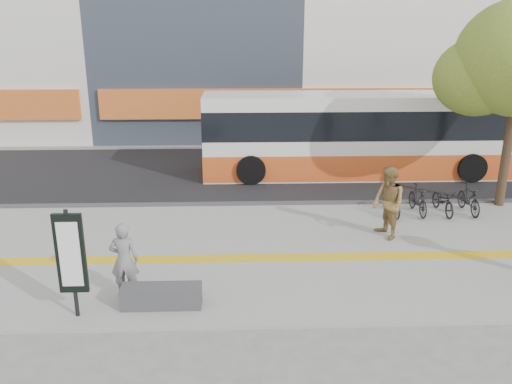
{
  "coord_description": "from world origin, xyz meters",
  "views": [
    {
      "loc": [
        -1.02,
        -10.5,
        5.47
      ],
      "look_at": [
        -0.59,
        2.0,
        1.45
      ],
      "focal_mm": 36.3,
      "sensor_mm": 36.0,
      "label": 1
    }
  ],
  "objects_px": {
    "bus": "(356,137)",
    "pedestrian_tan": "(388,203)",
    "bench": "(162,296)",
    "seated_woman": "(124,260)",
    "signboard": "(71,255)"
  },
  "relations": [
    {
      "from": "bus",
      "to": "pedestrian_tan",
      "type": "relative_size",
      "value": 5.9
    },
    {
      "from": "bench",
      "to": "seated_woman",
      "type": "distance_m",
      "value": 1.1
    },
    {
      "from": "seated_woman",
      "to": "pedestrian_tan",
      "type": "height_order",
      "value": "pedestrian_tan"
    },
    {
      "from": "bench",
      "to": "signboard",
      "type": "xyz_separation_m",
      "value": [
        -1.6,
        -0.31,
        1.06
      ]
    },
    {
      "from": "signboard",
      "to": "seated_woman",
      "type": "relative_size",
      "value": 1.35
    },
    {
      "from": "bench",
      "to": "pedestrian_tan",
      "type": "distance_m",
      "value": 6.5
    },
    {
      "from": "bus",
      "to": "seated_woman",
      "type": "bearing_deg",
      "value": -126.42
    },
    {
      "from": "bench",
      "to": "pedestrian_tan",
      "type": "height_order",
      "value": "pedestrian_tan"
    },
    {
      "from": "seated_woman",
      "to": "pedestrian_tan",
      "type": "relative_size",
      "value": 0.84
    },
    {
      "from": "signboard",
      "to": "seated_woman",
      "type": "xyz_separation_m",
      "value": [
        0.8,
        0.78,
        -0.48
      ]
    },
    {
      "from": "bench",
      "to": "pedestrian_tan",
      "type": "relative_size",
      "value": 0.82
    },
    {
      "from": "signboard",
      "to": "pedestrian_tan",
      "type": "bearing_deg",
      "value": 27.64
    },
    {
      "from": "signboard",
      "to": "pedestrian_tan",
      "type": "xyz_separation_m",
      "value": [
        7.09,
        3.71,
        -0.32
      ]
    },
    {
      "from": "signboard",
      "to": "bench",
      "type": "bearing_deg",
      "value": 10.81
    },
    {
      "from": "signboard",
      "to": "bus",
      "type": "relative_size",
      "value": 0.19
    }
  ]
}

